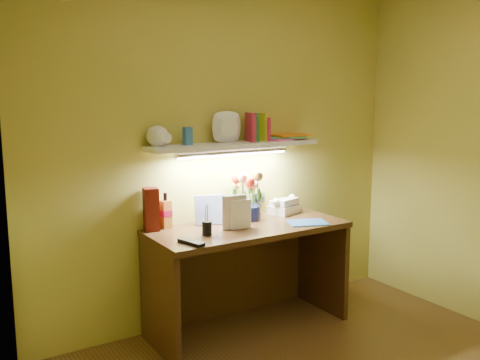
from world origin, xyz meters
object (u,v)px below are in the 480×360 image
Objects in this scene: desk at (248,277)px; telephone at (284,205)px; whisky_bottle at (166,210)px; desk_clock at (292,207)px; flower_bouquet at (247,195)px.

telephone is at bearing 21.94° from desk.
whisky_bottle is at bearing 157.42° from telephone.
desk is at bearing -141.06° from desk_clock.
telephone is at bearing 1.65° from flower_bouquet.
flower_bouquet reaches higher than desk_clock.
whisky_bottle is (-0.51, 0.25, 0.50)m from desk.
whisky_bottle is (-0.95, 0.07, 0.06)m from telephone.
flower_bouquet reaches higher than desk.
telephone is (0.35, 0.01, -0.11)m from flower_bouquet.
desk is 6.27× the size of telephone.
telephone is at bearing -145.56° from desk_clock.
telephone is 0.91× the size of whisky_bottle.
desk is at bearing -176.25° from telephone.
desk_clock is at bearing 4.88° from flower_bouquet.
flower_bouquet is 0.61m from whisky_bottle.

